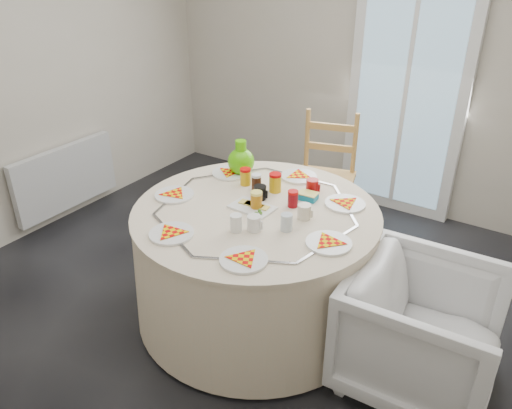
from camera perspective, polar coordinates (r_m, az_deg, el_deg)
The scene contains 14 objects.
floor at distance 3.48m, azimuth -2.31°, elevation -11.19°, with size 4.00×4.00×0.00m, color black.
wall_back at distance 4.57m, azimuth 12.58°, elevation 15.95°, with size 4.00×0.02×2.60m, color #BCB5A3.
wall_left at distance 4.30m, azimuth -25.64°, elevation 13.23°, with size 0.02×4.00×2.60m, color #BCB5A3.
glass_door at distance 4.46m, azimuth 16.85°, elevation 11.82°, with size 1.00×0.08×2.10m, color silver.
radiator at distance 4.63m, azimuth -20.91°, elevation 2.89°, with size 0.07×1.00×0.55m, color silver.
table at distance 3.20m, azimuth 0.00°, elevation -6.73°, with size 1.54×1.54×0.78m, color beige.
wooden_chair at distance 4.07m, azimuth 7.82°, elevation 2.50°, with size 0.46×0.43×1.02m, color #B98841, non-canonical shape.
armchair at distance 2.86m, azimuth 18.47°, elevation -13.06°, with size 0.76×0.72×0.79m, color silver.
place_settings at distance 3.00m, azimuth 0.00°, elevation -0.51°, with size 1.35×1.35×0.02m, color silver, non-canonical shape.
jar_cluster at distance 3.15m, azimuth 1.25°, elevation 2.03°, with size 0.47×0.24×0.14m, color #92421E, non-canonical shape.
butter_tub at distance 3.13m, azimuth 5.95°, elevation 0.91°, with size 0.12×0.09×0.05m, color #0C7599.
green_pitcher at distance 3.43m, azimuth -1.72°, elevation 5.14°, with size 0.18×0.18×0.24m, color #48B805, non-canonical shape.
cheese_platter at distance 3.01m, azimuth -0.42°, elevation -0.32°, with size 0.26×0.17×0.03m, color silver, non-canonical shape.
mugs_glasses at distance 2.93m, azimuth 2.14°, elevation -0.34°, with size 0.59×0.59×0.11m, color gray, non-canonical shape.
Camera 1 is at (1.59, -2.19, 2.19)m, focal length 35.00 mm.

